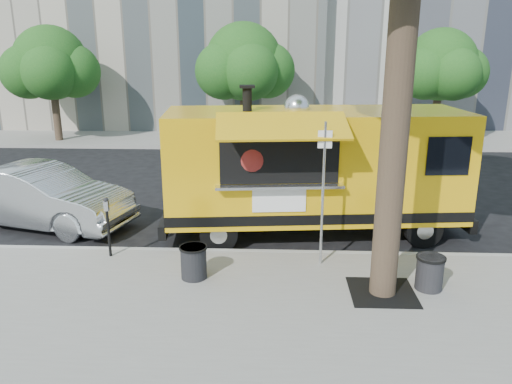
{
  "coord_description": "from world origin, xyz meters",
  "views": [
    {
      "loc": [
        0.61,
        -11.27,
        4.57
      ],
      "look_at": [
        0.13,
        0.0,
        1.25
      ],
      "focal_mm": 35.0,
      "sensor_mm": 36.0,
      "label": 1
    }
  ],
  "objects_px": {
    "far_tree_a": "(51,63)",
    "parking_meter": "(108,220)",
    "far_tree_b": "(244,62)",
    "food_truck": "(313,167)",
    "trash_bin_right": "(430,272)",
    "far_tree_c": "(441,65)",
    "sedan": "(40,197)",
    "sign_post": "(323,186)",
    "trash_bin_left": "(194,261)"
  },
  "relations": [
    {
      "from": "far_tree_c",
      "to": "trash_bin_right",
      "type": "height_order",
      "value": "far_tree_c"
    },
    {
      "from": "far_tree_b",
      "to": "parking_meter",
      "type": "relative_size",
      "value": 4.12
    },
    {
      "from": "food_truck",
      "to": "sedan",
      "type": "distance_m",
      "value": 7.08
    },
    {
      "from": "far_tree_c",
      "to": "trash_bin_left",
      "type": "distance_m",
      "value": 17.56
    },
    {
      "from": "sign_post",
      "to": "parking_meter",
      "type": "relative_size",
      "value": 2.25
    },
    {
      "from": "far_tree_c",
      "to": "food_truck",
      "type": "height_order",
      "value": "far_tree_c"
    },
    {
      "from": "far_tree_b",
      "to": "trash_bin_right",
      "type": "xyz_separation_m",
      "value": [
        4.5,
        -15.3,
        -3.33
      ]
    },
    {
      "from": "far_tree_a",
      "to": "trash_bin_left",
      "type": "xyz_separation_m",
      "value": [
        9.0,
        -14.63,
        -3.27
      ]
    },
    {
      "from": "sedan",
      "to": "far_tree_c",
      "type": "bearing_deg",
      "value": -34.01
    },
    {
      "from": "trash_bin_left",
      "to": "sedan",
      "type": "bearing_deg",
      "value": 144.85
    },
    {
      "from": "far_tree_a",
      "to": "trash_bin_right",
      "type": "bearing_deg",
      "value": -47.83
    },
    {
      "from": "far_tree_a",
      "to": "far_tree_b",
      "type": "height_order",
      "value": "far_tree_b"
    },
    {
      "from": "trash_bin_right",
      "to": "food_truck",
      "type": "bearing_deg",
      "value": 122.37
    },
    {
      "from": "parking_meter",
      "to": "sign_post",
      "type": "bearing_deg",
      "value": -2.52
    },
    {
      "from": "far_tree_b",
      "to": "far_tree_c",
      "type": "distance_m",
      "value": 9.01
    },
    {
      "from": "far_tree_a",
      "to": "sedan",
      "type": "distance_m",
      "value": 12.64
    },
    {
      "from": "far_tree_c",
      "to": "trash_bin_right",
      "type": "relative_size",
      "value": 7.96
    },
    {
      "from": "far_tree_a",
      "to": "food_truck",
      "type": "height_order",
      "value": "far_tree_a"
    },
    {
      "from": "far_tree_a",
      "to": "parking_meter",
      "type": "bearing_deg",
      "value": -62.85
    },
    {
      "from": "sign_post",
      "to": "trash_bin_right",
      "type": "xyz_separation_m",
      "value": [
        1.95,
        -1.05,
        -1.35
      ]
    },
    {
      "from": "food_truck",
      "to": "sedan",
      "type": "height_order",
      "value": "food_truck"
    },
    {
      "from": "sign_post",
      "to": "parking_meter",
      "type": "distance_m",
      "value": 4.64
    },
    {
      "from": "far_tree_b",
      "to": "sign_post",
      "type": "relative_size",
      "value": 1.83
    },
    {
      "from": "far_tree_a",
      "to": "parking_meter",
      "type": "relative_size",
      "value": 4.01
    },
    {
      "from": "trash_bin_left",
      "to": "far_tree_a",
      "type": "bearing_deg",
      "value": 121.6
    },
    {
      "from": "far_tree_a",
      "to": "food_truck",
      "type": "xyz_separation_m",
      "value": [
        11.49,
        -11.73,
        -2.05
      ]
    },
    {
      "from": "far_tree_b",
      "to": "food_truck",
      "type": "xyz_separation_m",
      "value": [
        2.49,
        -12.13,
        -2.11
      ]
    },
    {
      "from": "far_tree_b",
      "to": "parking_meter",
      "type": "height_order",
      "value": "far_tree_b"
    },
    {
      "from": "far_tree_c",
      "to": "parking_meter",
      "type": "distance_m",
      "value": 17.82
    },
    {
      "from": "far_tree_a",
      "to": "trash_bin_right",
      "type": "xyz_separation_m",
      "value": [
        13.5,
        -14.9,
        -3.28
      ]
    },
    {
      "from": "food_truck",
      "to": "trash_bin_left",
      "type": "distance_m",
      "value": 4.01
    },
    {
      "from": "far_tree_b",
      "to": "food_truck",
      "type": "bearing_deg",
      "value": -78.39
    },
    {
      "from": "far_tree_c",
      "to": "trash_bin_right",
      "type": "xyz_separation_m",
      "value": [
        -4.5,
        -15.0,
        -3.22
      ]
    },
    {
      "from": "parking_meter",
      "to": "trash_bin_left",
      "type": "xyz_separation_m",
      "value": [
        2.0,
        -0.98,
        -0.48
      ]
    },
    {
      "from": "sedan",
      "to": "trash_bin_right",
      "type": "relative_size",
      "value": 7.45
    },
    {
      "from": "far_tree_a",
      "to": "far_tree_c",
      "type": "xyz_separation_m",
      "value": [
        18.0,
        0.1,
        -0.06
      ]
    },
    {
      "from": "food_truck",
      "to": "trash_bin_left",
      "type": "xyz_separation_m",
      "value": [
        -2.49,
        -2.89,
        -1.22
      ]
    },
    {
      "from": "far_tree_a",
      "to": "trash_bin_right",
      "type": "relative_size",
      "value": 8.18
    },
    {
      "from": "parking_meter",
      "to": "sedan",
      "type": "relative_size",
      "value": 0.27
    },
    {
      "from": "food_truck",
      "to": "trash_bin_right",
      "type": "xyz_separation_m",
      "value": [
        2.01,
        -3.17,
        -1.22
      ]
    },
    {
      "from": "parking_meter",
      "to": "far_tree_c",
      "type": "bearing_deg",
      "value": 51.34
    },
    {
      "from": "far_tree_c",
      "to": "parking_meter",
      "type": "bearing_deg",
      "value": -128.66
    },
    {
      "from": "far_tree_a",
      "to": "far_tree_c",
      "type": "height_order",
      "value": "far_tree_a"
    },
    {
      "from": "trash_bin_left",
      "to": "trash_bin_right",
      "type": "height_order",
      "value": "trash_bin_left"
    },
    {
      "from": "sedan",
      "to": "trash_bin_right",
      "type": "bearing_deg",
      "value": -95.48
    },
    {
      "from": "trash_bin_left",
      "to": "trash_bin_right",
      "type": "bearing_deg",
      "value": -3.5
    },
    {
      "from": "far_tree_a",
      "to": "parking_meter",
      "type": "distance_m",
      "value": 15.59
    },
    {
      "from": "far_tree_b",
      "to": "far_tree_c",
      "type": "height_order",
      "value": "far_tree_b"
    },
    {
      "from": "sign_post",
      "to": "trash_bin_left",
      "type": "relative_size",
      "value": 4.55
    },
    {
      "from": "sedan",
      "to": "trash_bin_left",
      "type": "relative_size",
      "value": 7.38
    }
  ]
}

